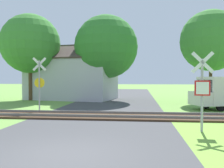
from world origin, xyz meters
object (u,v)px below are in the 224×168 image
object	(u,v)px
stop_sign_near	(202,88)
tree_left	(30,44)
crossing_sign_far	(39,81)
house	(72,78)
tree_right	(211,41)
tree_center	(106,47)

from	to	relation	value
stop_sign_near	tree_left	bearing A→B (deg)	-41.28
crossing_sign_far	house	world-z (taller)	house
stop_sign_near	tree_right	size ratio (longest dim) A/B	0.40
tree_left	tree_right	bearing A→B (deg)	-2.41
tree_center	crossing_sign_far	bearing A→B (deg)	-109.50
stop_sign_near	tree_center	distance (m)	15.24
house	tree_right	size ratio (longest dim) A/B	1.20
crossing_sign_far	tree_left	xyz separation A→B (m)	(-4.14, 7.90, 3.48)
crossing_sign_far	tree_right	bearing A→B (deg)	20.96
stop_sign_near	tree_left	distance (m)	18.60
house	crossing_sign_far	bearing A→B (deg)	-76.24
house	tree_right	bearing A→B (deg)	-0.50
tree_right	tree_center	world-z (taller)	tree_center
stop_sign_near	tree_right	distance (m)	13.20
stop_sign_near	tree_right	world-z (taller)	tree_right
stop_sign_near	house	distance (m)	17.42
house	tree_left	world-z (taller)	tree_left
stop_sign_near	crossing_sign_far	xyz separation A→B (m)	(-8.79, 4.96, 0.19)
crossing_sign_far	tree_right	distance (m)	14.78
tree_left	tree_center	world-z (taller)	tree_left
tree_left	tree_right	distance (m)	16.60
house	tree_center	bearing A→B (deg)	-4.51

